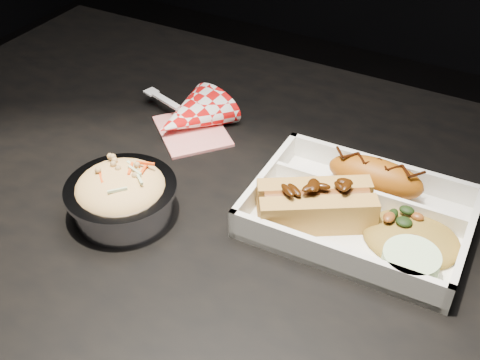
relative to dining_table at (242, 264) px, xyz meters
The scene contains 8 objects.
dining_table is the anchor object (origin of this frame).
food_tray 0.17m from the dining_table, 20.85° to the left, with size 0.25×0.19×0.04m.
fried_pastry 0.21m from the dining_table, 39.19° to the left, with size 0.12×0.05×0.05m, color #A25410.
hotdog 0.15m from the dining_table, 14.06° to the left, with size 0.14×0.12×0.06m.
fried_rice_mound 0.23m from the dining_table, 11.43° to the left, with size 0.11×0.09×0.03m, color olive.
cupcake_liner 0.24m from the dining_table, ahead, with size 0.06×0.06×0.03m, color beige.
foil_coleslaw_cup 0.19m from the dining_table, 148.72° to the right, with size 0.13×0.13×0.07m.
napkin_fork 0.23m from the dining_table, 140.86° to the left, with size 0.18×0.15×0.10m.
Camera 1 is at (0.26, -0.48, 1.23)m, focal length 45.00 mm.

